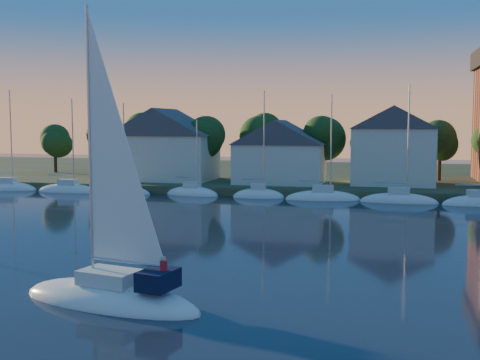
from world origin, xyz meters
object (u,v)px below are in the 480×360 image
(clubhouse_west, at_px, (165,143))
(clubhouse_east, at_px, (393,145))
(clubhouse_centre, at_px, (280,151))
(hero_sailboat, at_px, (112,291))

(clubhouse_west, bearing_deg, clubhouse_east, 1.91)
(clubhouse_centre, xyz_separation_m, clubhouse_east, (14.00, 2.00, 0.87))
(clubhouse_centre, xyz_separation_m, hero_sailboat, (0.59, -49.60, -4.50))
(clubhouse_west, distance_m, clubhouse_east, 30.02)
(hero_sailboat, bearing_deg, clubhouse_west, -60.38)
(clubhouse_west, height_order, clubhouse_centre, clubhouse_west)
(clubhouse_west, bearing_deg, hero_sailboat, -71.84)
(clubhouse_centre, height_order, clubhouse_east, clubhouse_east)
(clubhouse_east, relative_size, hero_sailboat, 0.68)
(clubhouse_west, xyz_separation_m, hero_sailboat, (16.59, -50.60, -5.30))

